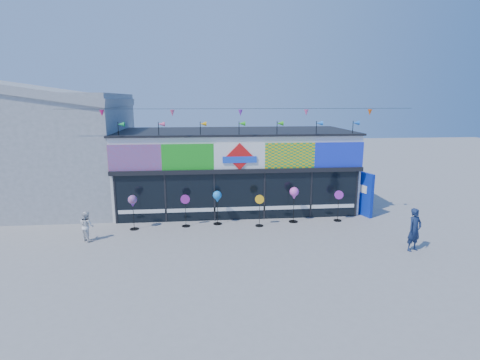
{
  "coord_description": "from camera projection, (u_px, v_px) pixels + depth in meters",
  "views": [
    {
      "loc": [
        -1.67,
        -13.83,
        5.71
      ],
      "look_at": [
        -0.12,
        2.0,
        2.27
      ],
      "focal_mm": 28.0,
      "sensor_mm": 36.0,
      "label": 1
    }
  ],
  "objects": [
    {
      "name": "spinner_3",
      "position": [
        259.0,
        210.0,
        17.05
      ],
      "size": [
        0.41,
        0.38,
        1.48
      ],
      "color": "black",
      "rests_on": "ground"
    },
    {
      "name": "spinner_0",
      "position": [
        133.0,
        202.0,
        16.51
      ],
      "size": [
        0.4,
        0.4,
        1.58
      ],
      "color": "black",
      "rests_on": "ground"
    },
    {
      "name": "spinner_2",
      "position": [
        217.0,
        198.0,
        17.21
      ],
      "size": [
        0.4,
        0.4,
        1.59
      ],
      "color": "black",
      "rests_on": "ground"
    },
    {
      "name": "ground",
      "position": [
        248.0,
        246.0,
        14.82
      ],
      "size": [
        80.0,
        80.0,
        0.0
      ],
      "primitive_type": "plane",
      "color": "gray",
      "rests_on": "ground"
    },
    {
      "name": "kite_shop",
      "position": [
        235.0,
        169.0,
        20.16
      ],
      "size": [
        16.0,
        5.7,
        5.31
      ],
      "color": "white",
      "rests_on": "ground"
    },
    {
      "name": "spinner_5",
      "position": [
        338.0,
        205.0,
        17.79
      ],
      "size": [
        0.42,
        0.38,
        1.49
      ],
      "color": "black",
      "rests_on": "ground"
    },
    {
      "name": "spinner_4",
      "position": [
        294.0,
        194.0,
        17.5
      ],
      "size": [
        0.43,
        0.43,
        1.69
      ],
      "color": "black",
      "rests_on": "ground"
    },
    {
      "name": "neighbour_building",
      "position": [
        47.0,
        147.0,
        20.0
      ],
      "size": [
        8.18,
        7.2,
        6.87
      ],
      "color": "#A6A9AC",
      "rests_on": "ground"
    },
    {
      "name": "blue_sign",
      "position": [
        365.0,
        194.0,
        18.57
      ],
      "size": [
        0.47,
        1.09,
        2.17
      ],
      "rotation": [
        0.0,
        0.0,
        0.29
      ],
      "color": "#0B29AC",
      "rests_on": "ground"
    },
    {
      "name": "adult_man",
      "position": [
        414.0,
        230.0,
        14.26
      ],
      "size": [
        0.71,
        0.59,
        1.68
      ],
      "primitive_type": "imported",
      "rotation": [
        0.0,
        0.0,
        0.35
      ],
      "color": "#172548",
      "rests_on": "ground"
    },
    {
      "name": "child",
      "position": [
        87.0,
        226.0,
        15.32
      ],
      "size": [
        0.69,
        0.68,
        1.26
      ],
      "primitive_type": "imported",
      "rotation": [
        0.0,
        0.0,
        2.38
      ],
      "color": "silver",
      "rests_on": "ground"
    },
    {
      "name": "spinner_1",
      "position": [
        186.0,
        210.0,
        17.0
      ],
      "size": [
        0.42,
        0.38,
        1.49
      ],
      "color": "black",
      "rests_on": "ground"
    }
  ]
}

